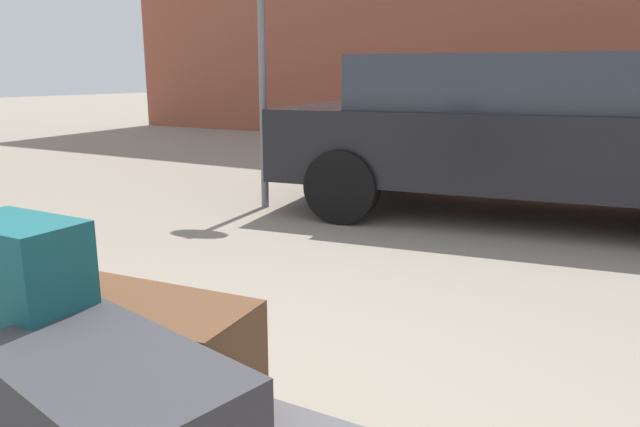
% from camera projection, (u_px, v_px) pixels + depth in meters
% --- Properties ---
extents(suitcase_teal_front_left, '(0.35, 0.20, 0.57)m').
position_uv_depth(suitcase_teal_front_left, '(26.00, 327.00, 1.54)').
color(suitcase_teal_front_left, '#144C51').
rests_on(suitcase_teal_front_left, luggage_cart).
extents(duffel_bag_brown_front_right, '(0.66, 0.36, 0.31)m').
position_uv_depth(duffel_bag_brown_front_right, '(144.00, 353.00, 1.69)').
color(duffel_bag_brown_front_right, '#51331E').
rests_on(duffel_bag_brown_front_right, luggage_cart).
extents(parked_car, '(4.51, 2.39, 1.42)m').
position_uv_depth(parked_car, '(518.00, 132.00, 5.33)').
color(parked_car, black).
rests_on(parked_car, ground_plane).
extents(no_parking_sign, '(0.50, 0.11, 2.57)m').
position_uv_depth(no_parking_sign, '(262.00, 39.00, 5.47)').
color(no_parking_sign, slate).
rests_on(no_parking_sign, ground_plane).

